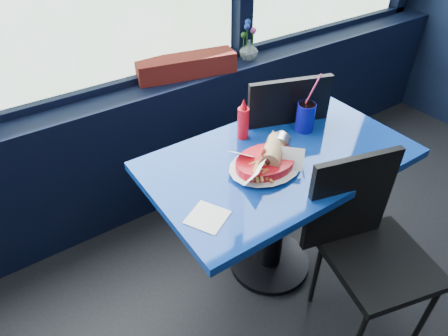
# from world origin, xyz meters

# --- Properties ---
(window_sill) EXTENTS (5.00, 0.26, 0.80)m
(window_sill) POSITION_xyz_m (0.00, 2.87, 0.40)
(window_sill) COLOR black
(window_sill) RESTS_ON ground
(near_table) EXTENTS (1.20, 0.70, 0.75)m
(near_table) POSITION_xyz_m (0.30, 2.00, 0.57)
(near_table) COLOR black
(near_table) RESTS_ON ground
(chair_near_front) EXTENTS (0.50, 0.51, 0.91)m
(chair_near_front) POSITION_xyz_m (0.43, 1.55, 0.52)
(chair_near_front) COLOR black
(chair_near_front) RESTS_ON ground
(chair_near_back) EXTENTS (0.56, 0.57, 0.98)m
(chair_near_back) POSITION_xyz_m (0.48, 2.32, 0.57)
(chair_near_back) COLOR black
(chair_near_back) RESTS_ON ground
(planter_box) EXTENTS (0.59, 0.26, 0.11)m
(planter_box) POSITION_xyz_m (0.32, 2.87, 0.86)
(planter_box) COLOR maroon
(planter_box) RESTS_ON window_sill
(flower_vase) EXTENTS (0.14, 0.15, 0.25)m
(flower_vase) POSITION_xyz_m (0.76, 2.85, 0.87)
(flower_vase) COLOR silver
(flower_vase) RESTS_ON window_sill
(food_basket) EXTENTS (0.34, 0.34, 0.11)m
(food_basket) POSITION_xyz_m (0.19, 1.97, 0.79)
(food_basket) COLOR red
(food_basket) RESTS_ON near_table
(ketchup_bottle) EXTENTS (0.05, 0.05, 0.20)m
(ketchup_bottle) POSITION_xyz_m (0.25, 2.22, 0.84)
(ketchup_bottle) COLOR red
(ketchup_bottle) RESTS_ON near_table
(soda_cup) EXTENTS (0.09, 0.09, 0.30)m
(soda_cup) POSITION_xyz_m (0.54, 2.10, 0.82)
(soda_cup) COLOR #0D0C8C
(soda_cup) RESTS_ON near_table
(napkin) EXTENTS (0.18, 0.18, 0.00)m
(napkin) POSITION_xyz_m (-0.18, 1.86, 0.75)
(napkin) COLOR white
(napkin) RESTS_ON near_table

